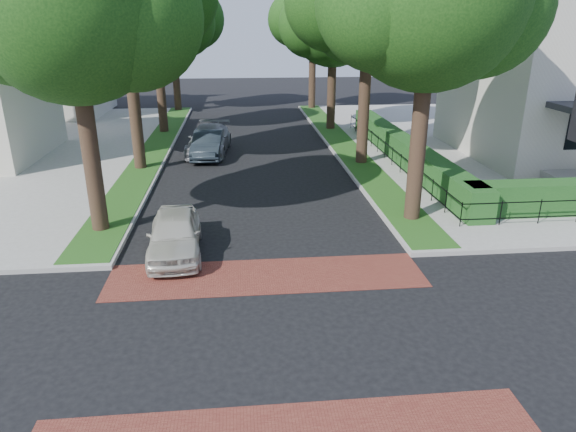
% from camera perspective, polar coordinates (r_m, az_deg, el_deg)
% --- Properties ---
extents(ground, '(120.00, 120.00, 0.00)m').
position_cam_1_polar(ground, '(12.05, -1.47, -13.65)').
color(ground, black).
rests_on(ground, ground).
extents(sidewalk_ne, '(30.00, 30.00, 0.15)m').
position_cam_1_polar(sidewalk_ne, '(35.90, 29.02, 7.30)').
color(sidewalk_ne, gray).
rests_on(sidewalk_ne, ground).
extents(crosswalk_far, '(9.00, 2.20, 0.01)m').
position_cam_1_polar(crosswalk_far, '(14.80, -2.38, -6.66)').
color(crosswalk_far, maroon).
rests_on(crosswalk_far, ground).
extents(grass_strip_ne, '(1.60, 29.80, 0.02)m').
position_cam_1_polar(grass_strip_ne, '(30.39, 6.16, 7.94)').
color(grass_strip_ne, '#274D16').
rests_on(grass_strip_ne, sidewalk_ne).
extents(grass_strip_nw, '(1.60, 29.80, 0.02)m').
position_cam_1_polar(grass_strip_nw, '(30.15, -14.56, 7.29)').
color(grass_strip_nw, '#274D16').
rests_on(grass_strip_nw, sidewalk_nw).
extents(tree_right_far, '(7.25, 6.23, 9.74)m').
position_cam_1_polar(tree_right_far, '(34.72, 5.18, 20.77)').
color(tree_right_far, black).
rests_on(tree_right_far, sidewalk_ne).
extents(tree_right_back, '(7.50, 6.45, 10.20)m').
position_cam_1_polar(tree_right_back, '(43.62, 2.91, 21.26)').
color(tree_right_back, black).
rests_on(tree_right_back, sidewalk_ne).
extents(tree_left_near, '(7.50, 6.45, 10.20)m').
position_cam_1_polar(tree_left_near, '(17.81, -22.50, 20.75)').
color(tree_left_near, black).
rests_on(tree_left_near, sidewalk_nw).
extents(tree_left_far, '(7.00, 6.02, 9.86)m').
position_cam_1_polar(tree_left_far, '(34.48, -14.39, 20.61)').
color(tree_left_far, black).
rests_on(tree_left_far, sidewalk_nw).
extents(tree_left_back, '(7.75, 6.66, 10.44)m').
position_cam_1_polar(tree_left_back, '(43.43, -12.66, 21.02)').
color(tree_left_back, black).
rests_on(tree_left_back, sidewalk_nw).
extents(hedge_main_road, '(1.00, 18.00, 1.20)m').
position_cam_1_polar(hedge_main_road, '(26.98, 12.76, 7.21)').
color(hedge_main_road, '#184518').
rests_on(hedge_main_road, sidewalk_ne).
extents(fence_main_road, '(0.06, 18.00, 0.90)m').
position_cam_1_polar(fence_main_road, '(26.78, 11.10, 6.91)').
color(fence_main_road, black).
rests_on(fence_main_road, sidewalk_ne).
extents(house_left_far, '(10.00, 9.00, 10.14)m').
position_cam_1_polar(house_left_far, '(44.51, -26.15, 16.42)').
color(house_left_far, beige).
rests_on(house_left_far, sidewalk_nw).
extents(parked_car_front, '(1.83, 4.05, 1.35)m').
position_cam_1_polar(parked_car_front, '(16.27, -12.48, -1.94)').
color(parked_car_front, beige).
rests_on(parked_car_front, ground).
extents(parked_car_middle, '(1.75, 4.35, 1.41)m').
position_cam_1_polar(parked_car_middle, '(28.08, -8.84, 7.89)').
color(parked_car_middle, '#202930').
rests_on(parked_car_middle, ground).
extents(parked_car_rear, '(2.56, 5.29, 1.48)m').
position_cam_1_polar(parked_car_rear, '(28.95, -8.76, 8.36)').
color(parked_car_rear, gray).
rests_on(parked_car_rear, ground).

